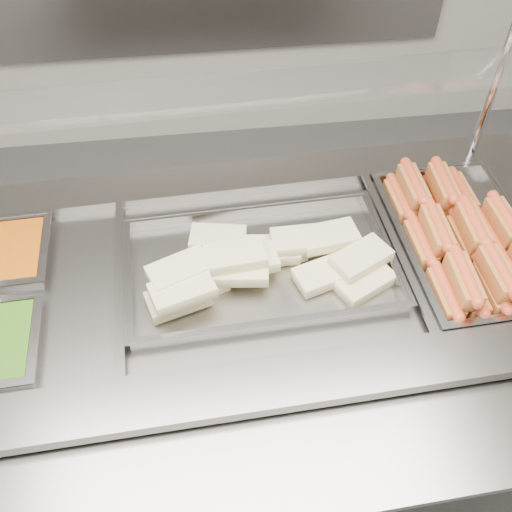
{
  "coord_description": "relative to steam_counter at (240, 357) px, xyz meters",
  "views": [
    {
      "loc": [
        0.04,
        -0.62,
        2.25
      ],
      "look_at": [
        0.18,
        0.46,
        1.03
      ],
      "focal_mm": 40.0,
      "sensor_mm": 36.0,
      "label": 1
    }
  ],
  "objects": [
    {
      "name": "pan_hotdogs",
      "position": [
        0.7,
        0.03,
        0.46
      ],
      "size": [
        0.4,
        0.63,
        0.11
      ],
      "color": "#979494",
      "rests_on": "steam_counter"
    },
    {
      "name": "steam_counter",
      "position": [
        0.0,
        0.0,
        0.0
      ],
      "size": [
        2.14,
        1.0,
        1.01
      ],
      "color": "gray",
      "rests_on": "ground"
    },
    {
      "name": "tray_rail",
      "position": [
        0.02,
        -0.57,
        0.45
      ],
      "size": [
        2.02,
        0.49,
        0.06
      ],
      "color": "slate",
      "rests_on": "steam_counter"
    },
    {
      "name": "sneeze_guard",
      "position": [
        -0.01,
        0.24,
        0.91
      ],
      "size": [
        1.86,
        0.39,
        0.49
      ],
      "color": "silver",
      "rests_on": "steam_counter"
    },
    {
      "name": "pan_wraps",
      "position": [
        0.07,
        0.0,
        0.47
      ],
      "size": [
        0.78,
        0.47,
        0.08
      ],
      "color": "#979494",
      "rests_on": "steam_counter"
    },
    {
      "name": "tortilla_wraps",
      "position": [
        0.06,
        -0.02,
        0.52
      ],
      "size": [
        0.72,
        0.37,
        0.11
      ],
      "color": "beige",
      "rests_on": "pan_wraps"
    },
    {
      "name": "hotdogs_in_buns",
      "position": [
        0.68,
        0.01,
        0.51
      ],
      "size": [
        0.36,
        0.58,
        0.13
      ],
      "color": "#AB5D24",
      "rests_on": "pan_hotdogs"
    }
  ]
}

